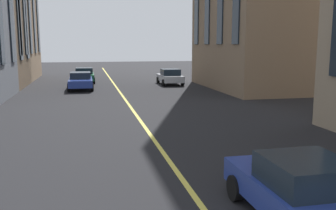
{
  "coord_description": "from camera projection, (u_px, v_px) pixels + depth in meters",
  "views": [
    {
      "loc": [
        2.05,
        2.42,
        3.59
      ],
      "look_at": [
        12.89,
        0.04,
        1.77
      ],
      "focal_mm": 39.82,
      "sensor_mm": 36.0,
      "label": 1
    }
  ],
  "objects": [
    {
      "name": "car_green_parked_b",
      "position": [
        84.0,
        75.0,
        34.87
      ],
      "size": [
        3.9,
        1.89,
        1.4
      ],
      "color": "#1E6038",
      "rests_on": "ground_plane"
    },
    {
      "name": "car_blue_near",
      "position": [
        301.0,
        190.0,
        7.44
      ],
      "size": [
        3.9,
        1.89,
        1.4
      ],
      "color": "navy",
      "rests_on": "ground_plane"
    },
    {
      "name": "car_silver_parked_a",
      "position": [
        170.0,
        77.0,
        33.39
      ],
      "size": [
        3.9,
        1.89,
        1.4
      ],
      "color": "#B7BABF",
      "rests_on": "ground_plane"
    },
    {
      "name": "car_blue_trailing",
      "position": [
        81.0,
        81.0,
        29.77
      ],
      "size": [
        4.4,
        1.95,
        1.37
      ],
      "color": "navy",
      "rests_on": "ground_plane"
    },
    {
      "name": "lane_centre_line",
      "position": [
        138.0,
        118.0,
        18.39
      ],
      "size": [
        80.0,
        0.16,
        0.01
      ],
      "color": "#D8C64C",
      "rests_on": "ground_plane"
    }
  ]
}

